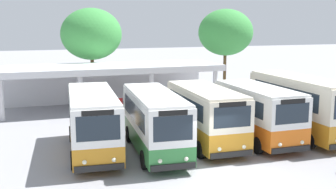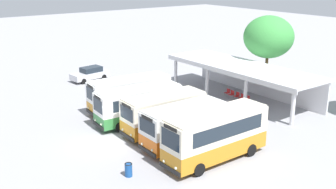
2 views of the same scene
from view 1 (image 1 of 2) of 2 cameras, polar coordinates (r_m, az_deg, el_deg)
name	(u,v)px [view 1 (image 1 of 2)]	position (r m, az deg, el deg)	size (l,w,h in m)	color
ground_plane	(223,177)	(18.67, 7.60, -11.32)	(180.00, 180.00, 0.00)	#939399
city_bus_nearest_orange	(93,120)	(21.65, -10.40, -3.48)	(2.88, 7.84, 3.20)	black
city_bus_second_in_row	(155,120)	(21.37, -1.87, -3.55)	(2.70, 7.68, 3.17)	black
city_bus_middle_cream	(205,114)	(22.80, 5.20, -2.68)	(2.61, 7.00, 3.20)	black
city_bus_fourth_amber	(258,112)	(23.86, 12.31, -2.32)	(2.47, 6.71, 3.19)	black
city_bus_fifth_blue	(300,104)	(25.76, 17.82, -1.24)	(2.42, 8.03, 3.55)	black
terminal_canopy	(110,74)	(33.65, -8.09, 2.85)	(17.47, 5.42, 3.40)	silver
waiting_chair_end_by_column	(102,104)	(32.33, -9.10, -1.25)	(0.44, 0.44, 0.86)	slate
waiting_chair_second_from_end	(111,103)	(32.34, -7.84, -1.21)	(0.44, 0.44, 0.86)	slate
waiting_chair_middle_seat	(120,103)	(32.52, -6.64, -1.12)	(0.44, 0.44, 0.86)	slate
waiting_chair_fourth_seat	(129,102)	(32.61, -5.41, -1.07)	(0.44, 0.44, 0.86)	slate
waiting_chair_fifth_seat	(138,102)	(32.79, -4.22, -0.99)	(0.44, 0.44, 0.86)	slate
roadside_tree_behind_canopy	(91,34)	(37.38, -10.59, 8.23)	(5.37, 5.37, 8.01)	brown
roadside_tree_east_of_canopy	(226,32)	(42.64, 7.99, 8.52)	(5.54, 5.54, 8.10)	brown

